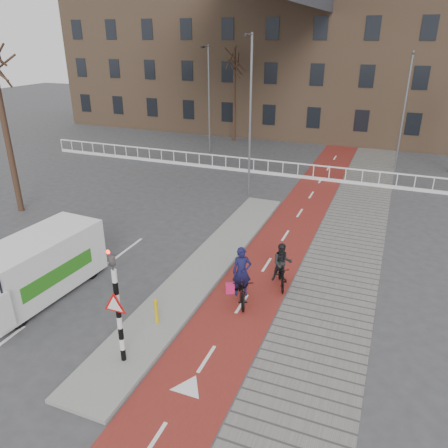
% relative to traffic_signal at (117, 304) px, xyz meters
% --- Properties ---
extents(ground, '(120.00, 120.00, 0.00)m').
position_rel_traffic_signal_xyz_m(ground, '(0.60, 2.02, -1.99)').
color(ground, '#38383A').
rests_on(ground, ground).
extents(bike_lane, '(2.50, 60.00, 0.01)m').
position_rel_traffic_signal_xyz_m(bike_lane, '(2.10, 12.02, -1.98)').
color(bike_lane, maroon).
rests_on(bike_lane, ground).
extents(sidewalk, '(3.00, 60.00, 0.01)m').
position_rel_traffic_signal_xyz_m(sidewalk, '(4.90, 12.02, -1.98)').
color(sidewalk, slate).
rests_on(sidewalk, ground).
extents(curb_island, '(1.80, 16.00, 0.12)m').
position_rel_traffic_signal_xyz_m(curb_island, '(-0.10, 6.02, -1.93)').
color(curb_island, gray).
rests_on(curb_island, ground).
extents(traffic_signal, '(0.80, 0.80, 3.68)m').
position_rel_traffic_signal_xyz_m(traffic_signal, '(0.00, 0.00, 0.00)').
color(traffic_signal, black).
rests_on(traffic_signal, curb_island).
extents(bollard, '(0.12, 0.12, 0.82)m').
position_rel_traffic_signal_xyz_m(bollard, '(-0.00, 1.90, -1.46)').
color(bollard, gold).
rests_on(bollard, curb_island).
extents(cyclist_near, '(1.44, 2.05, 2.02)m').
position_rel_traffic_signal_xyz_m(cyclist_near, '(2.01, 4.23, -1.30)').
color(cyclist_near, black).
rests_on(cyclist_near, bike_lane).
extents(cyclist_far, '(0.97, 1.62, 1.71)m').
position_rel_traffic_signal_xyz_m(cyclist_far, '(3.05, 5.64, -1.27)').
color(cyclist_far, black).
rests_on(cyclist_far, bike_lane).
extents(van, '(2.30, 5.06, 2.12)m').
position_rel_traffic_signal_xyz_m(van, '(-4.78, 1.95, -0.87)').
color(van, silver).
rests_on(van, ground).
extents(railing, '(28.00, 0.10, 0.99)m').
position_rel_traffic_signal_xyz_m(railing, '(-4.40, 19.02, -1.68)').
color(railing, silver).
rests_on(railing, ground).
extents(townhouse_row, '(46.00, 10.00, 15.90)m').
position_rel_traffic_signal_xyz_m(townhouse_row, '(-2.40, 34.02, 5.82)').
color(townhouse_row, '#7F6047').
rests_on(townhouse_row, ground).
extents(tree_left, '(0.30, 0.30, 8.82)m').
position_rel_traffic_signal_xyz_m(tree_left, '(-11.65, 7.96, 2.42)').
color(tree_left, '#321E16').
rests_on(tree_left, ground).
extents(tree_mid, '(0.23, 0.23, 7.60)m').
position_rel_traffic_signal_xyz_m(tree_mid, '(-7.01, 27.60, 1.81)').
color(tree_mid, '#321E16').
rests_on(tree_mid, ground).
extents(streetlight_near, '(0.12, 0.12, 8.65)m').
position_rel_traffic_signal_xyz_m(streetlight_near, '(-1.27, 14.65, 2.33)').
color(streetlight_near, slate).
rests_on(streetlight_near, ground).
extents(streetlight_left, '(0.12, 0.12, 7.88)m').
position_rel_traffic_signal_xyz_m(streetlight_left, '(-7.47, 23.32, 1.95)').
color(streetlight_left, slate).
rests_on(streetlight_left, ground).
extents(streetlight_right, '(0.12, 0.12, 7.63)m').
position_rel_traffic_signal_xyz_m(streetlight_right, '(6.40, 23.54, 1.83)').
color(streetlight_right, slate).
rests_on(streetlight_right, ground).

